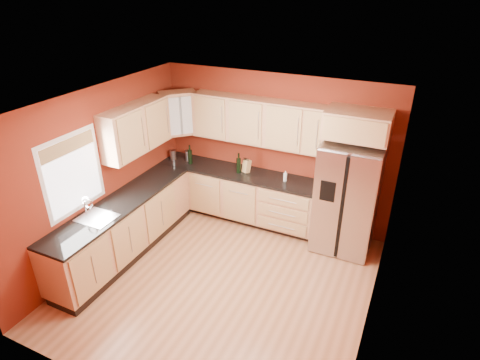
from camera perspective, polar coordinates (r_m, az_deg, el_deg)
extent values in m
plane|color=#955D39|center=(5.97, -2.56, -14.26)|extent=(4.00, 4.00, 0.00)
plane|color=silver|center=(4.69, -3.22, 10.40)|extent=(4.00, 4.00, 0.00)
cube|color=maroon|center=(6.85, 4.94, 4.26)|extent=(4.00, 0.04, 2.60)
cube|color=maroon|center=(3.91, -17.18, -16.84)|extent=(4.00, 0.04, 2.60)
cube|color=maroon|center=(6.30, -19.19, 0.65)|extent=(0.04, 4.00, 2.60)
cube|color=maroon|center=(4.75, 19.28, -8.43)|extent=(0.04, 4.00, 2.60)
cube|color=#A2734E|center=(7.17, -0.30, -2.20)|extent=(2.90, 0.60, 0.88)
cube|color=#A2734E|center=(6.52, -16.12, -6.63)|extent=(0.60, 2.80, 0.88)
cube|color=black|center=(6.95, -0.34, 1.07)|extent=(2.90, 0.62, 0.04)
cube|color=black|center=(6.28, -16.58, -3.15)|extent=(0.62, 2.80, 0.04)
cube|color=#A2734E|center=(6.61, 2.56, 8.33)|extent=(2.30, 0.33, 0.75)
cube|color=#A2734E|center=(6.49, -14.52, 7.13)|extent=(0.33, 1.35, 0.75)
cube|color=#A2734E|center=(7.11, -8.73, 9.40)|extent=(0.67, 0.67, 0.75)
cube|color=#A2734E|center=(6.01, 16.41, 7.60)|extent=(0.92, 0.60, 0.40)
cube|color=silver|center=(6.40, 14.96, -2.42)|extent=(0.90, 0.75, 1.78)
cube|color=white|center=(5.88, -22.66, 0.83)|extent=(0.03, 0.90, 1.00)
cylinder|color=silver|center=(7.38, -7.30, 3.46)|extent=(0.14, 0.14, 0.20)
cylinder|color=silver|center=(7.48, -9.52, 3.56)|extent=(0.14, 0.14, 0.18)
cube|color=tan|center=(6.88, 0.94, 1.99)|extent=(0.14, 0.14, 0.22)
cylinder|color=white|center=(6.62, 6.45, 0.56)|extent=(0.06, 0.06, 0.18)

